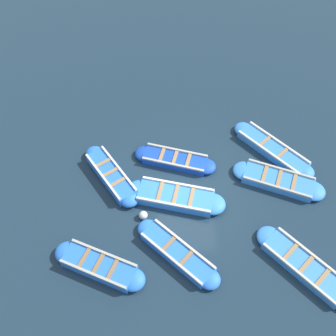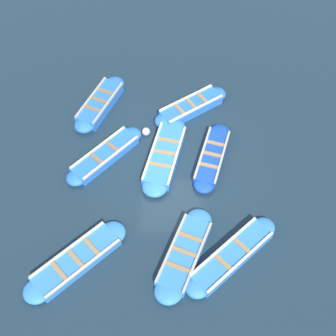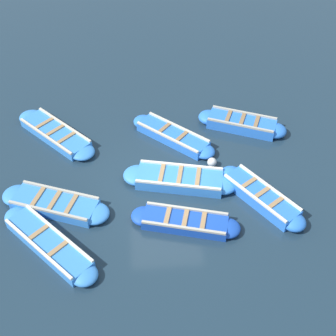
{
  "view_description": "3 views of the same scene",
  "coord_description": "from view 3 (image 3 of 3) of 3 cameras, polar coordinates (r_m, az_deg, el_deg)",
  "views": [
    {
      "loc": [
        -8.0,
        0.84,
        12.59
      ],
      "look_at": [
        0.81,
        0.76,
        0.52
      ],
      "focal_mm": 42.0,
      "sensor_mm": 36.0,
      "label": 1
    },
    {
      "loc": [
        0.03,
        -10.05,
        13.91
      ],
      "look_at": [
        -0.15,
        -0.27,
        0.46
      ],
      "focal_mm": 50.0,
      "sensor_mm": 36.0,
      "label": 2
    },
    {
      "loc": [
        10.31,
        -0.78,
        11.03
      ],
      "look_at": [
        -0.63,
        0.14,
        0.4
      ],
      "focal_mm": 50.0,
      "sensor_mm": 36.0,
      "label": 3
    }
  ],
  "objects": [
    {
      "name": "ground_plane",
      "position": [
        15.12,
        -0.34,
        -2.77
      ],
      "size": [
        120.0,
        120.0,
        0.0
      ],
      "primitive_type": "plane",
      "color": "#1C303F"
    },
    {
      "name": "boat_outer_left",
      "position": [
        15.22,
        1.42,
        -1.4
      ],
      "size": [
        1.74,
        3.85,
        0.43
      ],
      "color": "#3884E0",
      "rests_on": "ground"
    },
    {
      "name": "boat_centre",
      "position": [
        17.55,
        8.98,
        5.36
      ],
      "size": [
        2.02,
        3.34,
        0.47
      ],
      "color": "blue",
      "rests_on": "ground"
    },
    {
      "name": "boat_stern_in",
      "position": [
        14.93,
        -13.6,
        -4.3
      ],
      "size": [
        2.12,
        3.64,
        0.38
      ],
      "color": "#3884E0",
      "rests_on": "ground"
    },
    {
      "name": "boat_outer_right",
      "position": [
        16.84,
        0.59,
        3.93
      ],
      "size": [
        2.88,
        3.07,
        0.4
      ],
      "color": "blue",
      "rests_on": "ground"
    },
    {
      "name": "boat_end_of_row",
      "position": [
        14.07,
        2.1,
        -6.58
      ],
      "size": [
        1.61,
        3.39,
        0.37
      ],
      "color": "#1947B7",
      "rests_on": "ground"
    },
    {
      "name": "boat_near_quay",
      "position": [
        13.98,
        -14.32,
        -8.96
      ],
      "size": [
        3.32,
        3.19,
        0.38
      ],
      "color": "#3884E0",
      "rests_on": "ground"
    },
    {
      "name": "boat_broadside",
      "position": [
        17.45,
        -13.54,
        4.08
      ],
      "size": [
        3.36,
        3.26,
        0.36
      ],
      "color": "#3884E0",
      "rests_on": "ground"
    },
    {
      "name": "boat_far_corner",
      "position": [
        14.94,
        11.28,
        -3.48
      ],
      "size": [
        3.16,
        2.51,
        0.46
      ],
      "color": "blue",
      "rests_on": "ground"
    },
    {
      "name": "buoy_orange_near",
      "position": [
        15.9,
        5.38,
        0.71
      ],
      "size": [
        0.32,
        0.32,
        0.32
      ],
      "primitive_type": "sphere",
      "color": "silver",
      "rests_on": "ground"
    }
  ]
}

